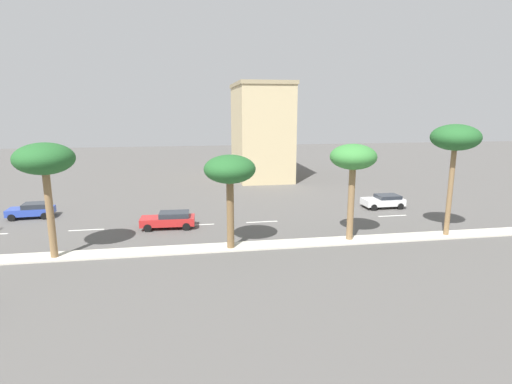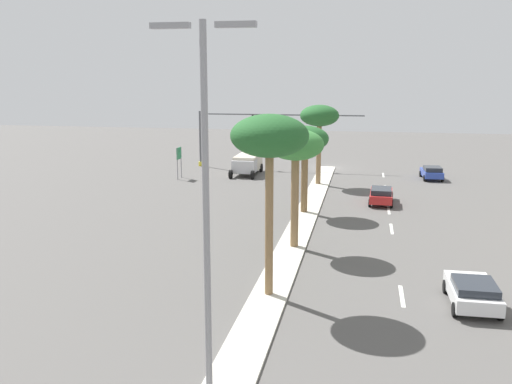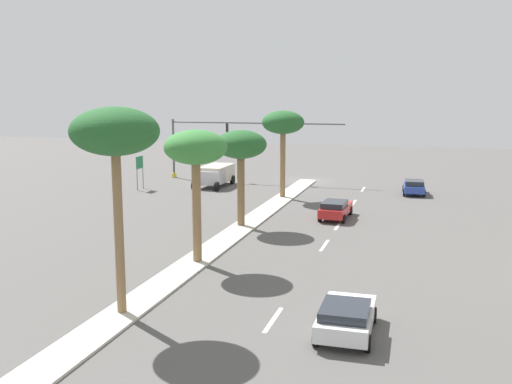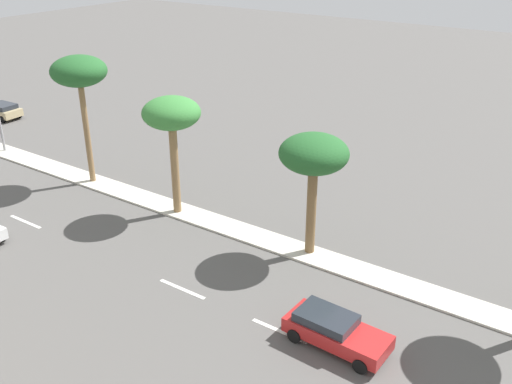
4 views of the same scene
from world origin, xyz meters
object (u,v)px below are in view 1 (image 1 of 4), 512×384
(palm_tree_outboard, at_px, (44,161))
(palm_tree_far, at_px, (353,159))
(commercial_building, at_px, (261,131))
(palm_tree_trailing, at_px, (230,171))
(sedan_red_front, at_px, (169,219))
(sedan_blue_inboard, at_px, (32,210))
(palm_tree_rear, at_px, (455,140))
(sedan_white_leading, at_px, (384,201))

(palm_tree_outboard, height_order, palm_tree_far, palm_tree_outboard)
(commercial_building, relative_size, palm_tree_outboard, 1.77)
(commercial_building, distance_m, palm_tree_trailing, 30.86)
(sedan_red_front, bearing_deg, sedan_blue_inboard, -113.17)
(sedan_blue_inboard, height_order, sedan_red_front, sedan_red_front)
(palm_tree_rear, distance_m, sedan_red_front, 23.38)
(palm_tree_outboard, height_order, palm_tree_rear, palm_tree_rear)
(sedan_white_leading, bearing_deg, sedan_blue_inboard, -92.96)
(commercial_building, height_order, sedan_red_front, commercial_building)
(commercial_building, xyz_separation_m, sedan_white_leading, (20.34, 9.00, -5.93))
(palm_tree_trailing, xyz_separation_m, sedan_white_leading, (-9.58, 16.48, -4.90))
(palm_tree_outboard, bearing_deg, commercial_building, 147.05)
(palm_tree_outboard, height_order, sedan_red_front, palm_tree_outboard)
(commercial_building, height_order, sedan_white_leading, commercial_building)
(sedan_white_leading, bearing_deg, palm_tree_trailing, -59.83)
(sedan_red_front, bearing_deg, palm_tree_outboard, -51.23)
(palm_tree_far, bearing_deg, palm_tree_outboard, -89.07)
(commercial_building, height_order, palm_tree_trailing, commercial_building)
(sedan_blue_inboard, distance_m, sedan_white_leading, 33.62)
(palm_tree_far, height_order, sedan_white_leading, palm_tree_far)
(palm_tree_outboard, height_order, palm_tree_trailing, palm_tree_outboard)
(palm_tree_far, bearing_deg, sedan_red_front, -112.06)
(palm_tree_trailing, relative_size, palm_tree_rear, 0.77)
(sedan_white_leading, bearing_deg, sedan_red_front, -80.20)
(palm_tree_outboard, bearing_deg, sedan_red_front, 128.77)
(palm_tree_outboard, relative_size, sedan_blue_inboard, 1.93)
(palm_tree_far, distance_m, palm_tree_rear, 8.07)
(palm_tree_rear, relative_size, sedan_red_front, 1.91)
(sedan_blue_inboard, bearing_deg, palm_tree_outboard, 24.92)
(palm_tree_trailing, height_order, sedan_blue_inboard, palm_tree_trailing)
(palm_tree_trailing, xyz_separation_m, palm_tree_rear, (-0.20, 17.06, 1.95))
(sedan_red_front, bearing_deg, palm_tree_rear, 75.11)
(palm_tree_rear, xyz_separation_m, sedan_red_front, (-5.74, -21.61, -6.83))
(palm_tree_trailing, bearing_deg, commercial_building, 165.96)
(palm_tree_far, relative_size, palm_tree_rear, 0.84)
(palm_tree_rear, height_order, sedan_white_leading, palm_tree_rear)
(palm_tree_rear, distance_m, sedan_white_leading, 11.63)
(sedan_red_front, bearing_deg, palm_tree_far, 67.94)
(palm_tree_far, height_order, palm_tree_rear, palm_tree_rear)
(sedan_blue_inboard, bearing_deg, palm_tree_far, 67.41)
(palm_tree_trailing, bearing_deg, sedan_blue_inboard, -123.51)
(palm_tree_far, distance_m, sedan_blue_inboard, 28.91)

